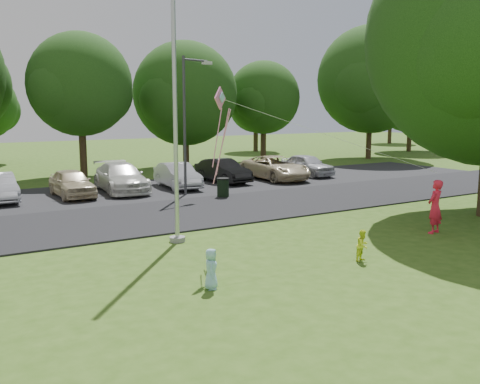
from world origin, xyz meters
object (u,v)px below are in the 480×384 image
trash_can (223,188)px  kite (227,116)px  street_lamp (188,113)px  woman (435,207)px  child_yellow (363,245)px  flagpole (175,110)px  child_blue (211,269)px

trash_can → kite: (-4.86, -8.86, 3.54)m
street_lamp → woman: 12.49m
kite → child_yellow: bearing=-72.1°
street_lamp → trash_can: (1.00, -1.55, -3.51)m
woman → kite: (-7.44, 1.16, 3.10)m
child_yellow → kite: bearing=125.4°
flagpole → child_yellow: size_ratio=11.22×
trash_can → child_blue: child_blue is taller
child_yellow → child_blue: bearing=161.7°
woman → street_lamp: bearing=-86.6°
flagpole → trash_can: (5.38, 6.53, -3.69)m
street_lamp → flagpole: bearing=-135.5°
flagpole → child_blue: bearing=-105.0°
flagpole → woman: 9.27m
street_lamp → child_blue: size_ratio=6.78×
woman → child_yellow: woman is taller
child_yellow → child_blue: (-4.71, 0.14, 0.04)m
street_lamp → woman: (3.58, -11.56, -3.07)m
woman → child_blue: woman is taller
kite → flagpole: bearing=68.4°
trash_can → woman: woman is taller
street_lamp → child_blue: (-5.59, -12.60, -3.50)m
kite → street_lamp: bearing=35.6°
flagpole → trash_can: 9.23m
flagpole → trash_can: size_ratio=10.60×
flagpole → street_lamp: 9.19m
flagpole → street_lamp: (4.38, 8.08, -0.18)m
woman → trash_can: bearing=-89.3°
flagpole → child_yellow: (3.50, -4.67, -3.72)m
trash_can → street_lamp: bearing=122.9°
woman → kite: bearing=-22.6°
trash_can → flagpole: bearing=-129.5°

